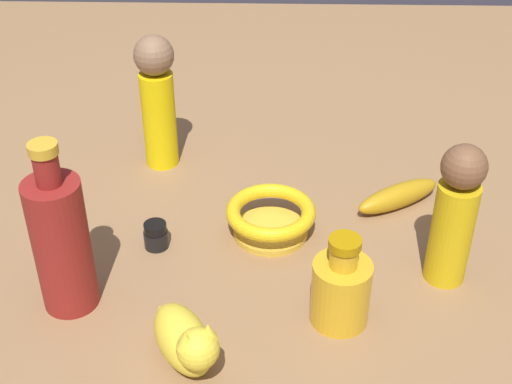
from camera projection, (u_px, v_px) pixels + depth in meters
ground at (256, 233)px, 1.11m from camera, size 2.00×2.00×0.00m
bottle_short at (341, 289)px, 0.93m from camera, size 0.08×0.08×0.13m
cat_figurine at (186, 340)px, 0.87m from camera, size 0.14×0.11×0.10m
bottle_tall at (61, 242)px, 0.93m from camera, size 0.07×0.07×0.25m
bowl at (271, 216)px, 1.09m from camera, size 0.14×0.14×0.05m
nail_polish_jar at (156, 235)px, 1.07m from camera, size 0.04×0.04×0.04m
person_figure_adult at (157, 98)px, 1.21m from camera, size 0.07×0.07×0.24m
banana at (398, 196)px, 1.16m from camera, size 0.11×0.15×0.04m
person_figure_child at (455, 214)px, 0.96m from camera, size 0.06×0.06×0.22m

